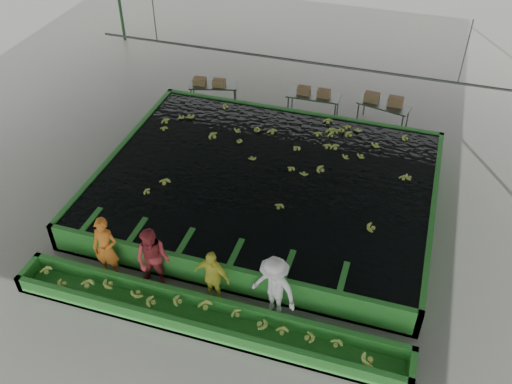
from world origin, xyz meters
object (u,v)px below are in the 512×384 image
(worker_b, at_px, (153,260))
(packing_table_left, at_px, (214,94))
(packing_table_right, at_px, (383,115))
(sorting_trough, at_px, (205,317))
(box_stack_left, at_px, (210,85))
(packing_table_mid, at_px, (313,105))
(box_stack_right, at_px, (383,103))
(box_stack_mid, at_px, (314,95))
(worker_c, at_px, (212,277))
(worker_d, at_px, (274,288))
(flotation_tank, at_px, (266,186))
(worker_a, at_px, (106,248))

(worker_b, height_order, packing_table_left, worker_b)
(worker_b, distance_m, packing_table_right, 10.68)
(sorting_trough, relative_size, box_stack_left, 8.09)
(worker_b, xyz_separation_m, packing_table_mid, (1.95, 9.51, -0.50))
(sorting_trough, bearing_deg, box_stack_right, 75.21)
(packing_table_mid, bearing_deg, box_stack_mid, -95.19)
(packing_table_right, relative_size, box_stack_left, 1.51)
(worker_c, distance_m, packing_table_mid, 9.52)
(packing_table_mid, bearing_deg, sorting_trough, -91.51)
(packing_table_right, bearing_deg, worker_d, -97.90)
(worker_c, bearing_deg, flotation_tank, 96.63)
(sorting_trough, distance_m, packing_table_mid, 10.31)
(sorting_trough, relative_size, worker_c, 6.03)
(packing_table_mid, xyz_separation_m, box_stack_mid, (-0.00, -0.03, 0.45))
(sorting_trough, xyz_separation_m, worker_d, (1.49, 0.80, 0.69))
(box_stack_right, bearing_deg, sorting_trough, -104.79)
(sorting_trough, distance_m, worker_d, 1.83)
(box_stack_mid, bearing_deg, worker_a, -109.09)
(worker_d, relative_size, box_stack_mid, 1.55)
(worker_a, bearing_deg, box_stack_mid, 67.01)
(box_stack_right, bearing_deg, packing_table_right, -57.14)
(flotation_tank, bearing_deg, box_stack_left, 127.44)
(worker_a, height_order, box_stack_right, worker_a)
(worker_c, relative_size, box_stack_mid, 1.36)
(packing_table_right, distance_m, box_stack_mid, 2.62)
(sorting_trough, height_order, worker_c, worker_c)
(worker_c, height_order, box_stack_right, worker_c)
(box_stack_left, bearing_deg, worker_c, -68.47)
(worker_c, height_order, packing_table_mid, worker_c)
(packing_table_right, height_order, box_stack_right, box_stack_right)
(box_stack_left, bearing_deg, worker_b, -77.53)
(box_stack_mid, height_order, box_stack_right, box_stack_mid)
(worker_d, bearing_deg, box_stack_right, 100.65)
(flotation_tank, relative_size, packing_table_left, 5.50)
(worker_d, xyz_separation_m, box_stack_mid, (-1.23, 9.48, -0.05))
(packing_table_left, relative_size, box_stack_mid, 1.49)
(sorting_trough, distance_m, packing_table_left, 10.65)
(worker_c, xyz_separation_m, box_stack_mid, (0.37, 9.48, 0.06))
(box_stack_left, xyz_separation_m, box_stack_right, (6.49, 0.61, 0.02))
(box_stack_mid, bearing_deg, worker_c, -92.22)
(worker_a, relative_size, worker_b, 1.00)
(worker_a, xyz_separation_m, packing_table_right, (5.85, 9.66, -0.52))
(worker_d, xyz_separation_m, box_stack_left, (-5.20, 9.13, -0.12))
(worker_d, distance_m, box_stack_right, 9.83)
(flotation_tank, height_order, packing_table_left, flotation_tank)
(worker_a, xyz_separation_m, packing_table_left, (-0.57, 9.23, -0.53))
(sorting_trough, bearing_deg, worker_a, 165.12)
(packing_table_mid, bearing_deg, worker_d, -82.67)
(packing_table_right, xyz_separation_m, box_stack_mid, (-2.57, -0.18, 0.47))
(packing_table_mid, height_order, packing_table_right, packing_table_mid)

